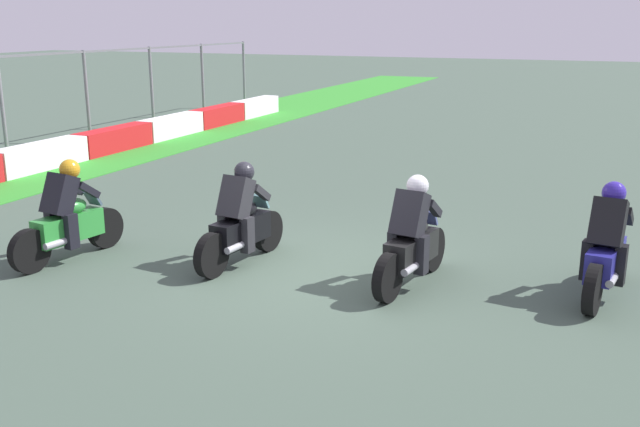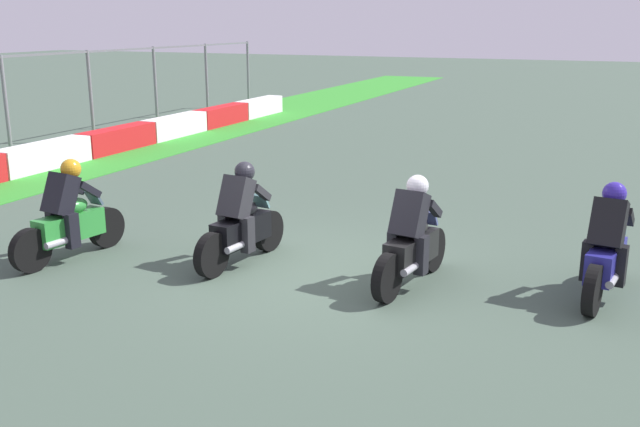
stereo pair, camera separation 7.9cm
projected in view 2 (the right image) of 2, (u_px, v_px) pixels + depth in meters
name	position (u px, v px, depth m)	size (l,w,h in m)	color
ground_plane	(315.00, 272.00, 10.30)	(120.00, 120.00, 0.00)	#425446
rider_lane_a	(607.00, 251.00, 9.22)	(2.04, 0.59, 1.51)	black
rider_lane_b	(412.00, 241.00, 9.64)	(2.04, 0.60, 1.51)	black
rider_lane_c	(241.00, 223.00, 10.53)	(2.04, 0.58, 1.51)	black
rider_lane_d	(69.00, 219.00, 10.73)	(2.04, 0.59, 1.51)	black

